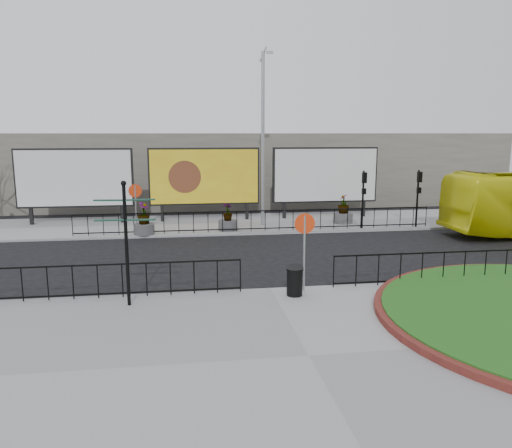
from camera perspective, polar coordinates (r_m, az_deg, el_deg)
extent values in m
plane|color=black|center=(16.19, 1.64, -7.72)|extent=(90.00, 90.00, 0.00)
cube|color=gray|center=(11.62, 6.04, -14.99)|extent=(30.00, 10.00, 0.12)
cube|color=gray|center=(27.74, -2.63, 0.05)|extent=(44.00, 6.00, 0.12)
cylinder|color=gray|center=(24.94, -13.55, 1.54)|extent=(0.07, 0.07, 2.40)
cylinder|color=#BB2E0C|center=(24.82, -13.65, 3.70)|extent=(0.64, 0.03, 0.64)
cylinder|color=white|center=(24.84, -13.64, 3.71)|extent=(0.50, 0.03, 0.50)
cylinder|color=gray|center=(15.65, 5.53, -3.37)|extent=(0.07, 0.07, 2.40)
cylinder|color=#BB2E0C|center=(15.45, 5.59, 0.05)|extent=(0.64, 0.03, 0.64)
cylinder|color=white|center=(15.47, 5.58, 0.06)|extent=(0.50, 0.03, 0.50)
cube|color=black|center=(29.66, -24.29, 0.90)|extent=(0.18, 0.18, 1.00)
cube|color=black|center=(28.70, -15.05, 1.18)|extent=(0.18, 0.18, 1.00)
cube|color=black|center=(28.85, -19.99, 4.97)|extent=(6.20, 0.25, 3.20)
cube|color=silver|center=(28.70, -20.05, 4.94)|extent=(6.00, 0.06, 3.00)
cube|color=black|center=(28.53, -10.66, 1.31)|extent=(0.18, 0.18, 1.00)
cube|color=black|center=(28.72, -1.05, 1.54)|extent=(0.18, 0.18, 1.00)
cube|color=black|center=(28.28, -5.91, 5.44)|extent=(6.20, 0.25, 3.20)
cube|color=yellow|center=(28.12, -5.90, 5.41)|extent=(6.00, 0.06, 3.00)
cube|color=black|center=(29.08, 3.26, 1.64)|extent=(0.18, 0.18, 1.00)
cube|color=black|center=(30.40, 12.16, 1.80)|extent=(0.18, 0.18, 1.00)
cube|color=black|center=(29.42, 7.91, 5.58)|extent=(6.20, 0.25, 3.20)
cube|color=silver|center=(29.26, 7.99, 5.55)|extent=(6.00, 0.06, 3.00)
cylinder|color=gray|center=(26.49, 0.78, 9.49)|extent=(0.18, 0.18, 9.00)
cylinder|color=gray|center=(26.78, 0.81, 18.84)|extent=(0.43, 0.10, 0.77)
cube|color=gray|center=(26.85, 1.59, 19.03)|extent=(0.35, 0.15, 0.12)
cylinder|color=black|center=(26.43, 12.10, 2.74)|extent=(0.10, 0.10, 3.00)
cube|color=black|center=(26.20, 12.29, 5.19)|extent=(0.22, 0.18, 0.55)
cube|color=black|center=(26.27, 12.23, 3.67)|extent=(0.20, 0.16, 0.30)
cylinder|color=black|center=(27.62, 17.96, 2.78)|extent=(0.10, 0.10, 3.00)
cube|color=black|center=(27.39, 18.20, 5.13)|extent=(0.22, 0.18, 0.55)
cube|color=black|center=(27.46, 18.12, 3.68)|extent=(0.20, 0.16, 0.30)
cube|color=slate|center=(37.34, -4.19, 6.46)|extent=(40.00, 10.00, 5.00)
cylinder|color=black|center=(14.60, -14.58, -2.50)|extent=(0.10, 0.10, 3.48)
sphere|color=black|center=(14.32, -14.90, 4.52)|extent=(0.15, 0.15, 0.15)
cube|color=#0E3324|center=(14.47, -16.50, 2.62)|extent=(0.83, 0.23, 0.03)
cube|color=#0E3324|center=(14.35, -13.08, 2.72)|extent=(0.82, 0.20, 0.03)
cube|color=#0E3324|center=(14.51, -16.42, 0.42)|extent=(0.82, 0.16, 0.03)
cube|color=#0E3324|center=(14.37, -13.02, 0.48)|extent=(0.83, 0.23, 0.03)
cylinder|color=black|center=(15.37, 4.44, -6.70)|extent=(0.48, 0.48, 0.80)
cylinder|color=black|center=(15.25, 4.46, -5.17)|extent=(0.52, 0.52, 0.05)
cylinder|color=#4C4C4F|center=(25.07, -12.65, -0.57)|extent=(0.99, 0.99, 0.52)
imported|color=#1E5015|center=(24.93, -12.73, 1.23)|extent=(0.80, 0.80, 1.08)
cylinder|color=#4C4C4F|center=(25.51, -3.24, -0.16)|extent=(0.97, 0.97, 0.50)
imported|color=#1E5015|center=(25.39, -3.25, 1.40)|extent=(0.67, 0.67, 0.90)
cylinder|color=#4C4C4F|center=(27.94, 9.91, 0.67)|extent=(1.06, 1.06, 0.55)
imported|color=#1E5015|center=(27.82, 9.97, 2.32)|extent=(0.74, 0.74, 1.07)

